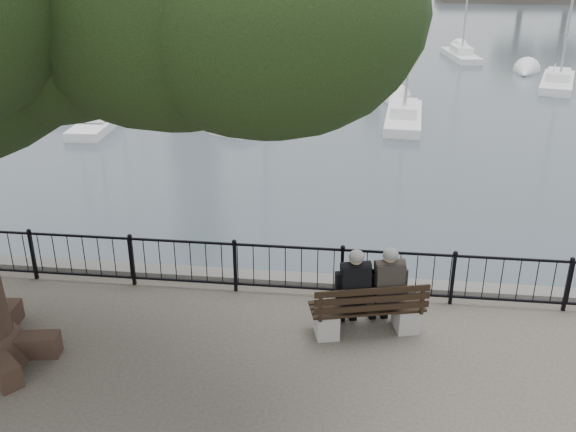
# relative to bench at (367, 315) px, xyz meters

# --- Properties ---
(harbor) EXTENTS (260.00, 260.00, 1.20)m
(harbor) POSITION_rel_bench_xyz_m (-1.48, 1.64, -0.85)
(harbor) COLOR #585753
(harbor) RESTS_ON ground
(railing) EXTENTS (22.06, 0.06, 1.00)m
(railing) POSITION_rel_bench_xyz_m (-1.48, 1.14, 0.21)
(railing) COLOR black
(railing) RESTS_ON ground
(bench) EXTENTS (2.00, 1.04, 1.01)m
(bench) POSITION_rel_bench_xyz_m (0.00, 0.00, 0.00)
(bench) COLOR gray
(bench) RESTS_ON ground
(person_left) EXTENTS (0.59, 0.86, 1.60)m
(person_left) POSITION_rel_bench_xyz_m (-0.27, 0.04, 0.38)
(person_left) COLOR black
(person_left) RESTS_ON ground
(person_right) EXTENTS (0.59, 0.86, 1.60)m
(person_right) POSITION_rel_bench_xyz_m (0.28, 0.19, 0.38)
(person_right) COLOR black
(person_right) RESTS_ON ground
(lion_monument) EXTENTS (5.74, 5.74, 8.54)m
(lion_monument) POSITION_rel_bench_xyz_m (0.52, 48.57, 0.77)
(lion_monument) COLOR #585753
(lion_monument) RESTS_ON ground
(sailboat_a) EXTENTS (2.23, 6.03, 10.97)m
(sailboat_a) POSITION_rel_bench_xyz_m (-13.46, 18.87, -1.04)
(sailboat_a) COLOR white
(sailboat_a) RESTS_ON ground
(sailboat_b) EXTENTS (3.85, 5.88, 13.45)m
(sailboat_b) POSITION_rel_bench_xyz_m (-4.38, 17.14, -0.97)
(sailboat_b) COLOR white
(sailboat_b) RESTS_ON ground
(sailboat_c) EXTENTS (1.83, 5.32, 10.43)m
(sailboat_c) POSITION_rel_bench_xyz_m (1.49, 17.71, -1.04)
(sailboat_c) COLOR white
(sailboat_c) RESTS_ON ground
(sailboat_d) EXTENTS (3.09, 5.77, 10.02)m
(sailboat_d) POSITION_rel_bench_xyz_m (9.89, 26.03, -1.05)
(sailboat_d) COLOR white
(sailboat_d) RESTS_ON ground
(sailboat_e) EXTENTS (2.63, 5.86, 11.84)m
(sailboat_e) POSITION_rel_bench_xyz_m (-15.20, 32.21, -1.01)
(sailboat_e) COLOR white
(sailboat_e) RESTS_ON ground
(sailboat_f) EXTENTS (1.31, 4.72, 8.89)m
(sailboat_f) POSITION_rel_bench_xyz_m (0.74, 29.08, -1.06)
(sailboat_f) COLOR white
(sailboat_f) RESTS_ON ground
(sailboat_g) EXTENTS (2.15, 5.19, 8.75)m
(sailboat_g) POSITION_rel_bench_xyz_m (5.91, 34.20, -1.07)
(sailboat_g) COLOR white
(sailboat_g) RESTS_ON ground
(sailboat_h) EXTENTS (3.03, 6.27, 14.09)m
(sailboat_h) POSITION_rel_bench_xyz_m (-7.15, 36.51, -0.97)
(sailboat_h) COLOR white
(sailboat_h) RESTS_ON ground
(sailboat_i) EXTENTS (2.98, 5.58, 11.66)m
(sailboat_i) POSITION_rel_bench_xyz_m (-11.81, 20.16, -1.01)
(sailboat_i) COLOR white
(sailboat_i) RESTS_ON ground
(sailboat_j) EXTENTS (1.55, 4.77, 8.71)m
(sailboat_j) POSITION_rel_bench_xyz_m (-11.04, 15.50, -1.07)
(sailboat_j) COLOR white
(sailboat_j) RESTS_ON ground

